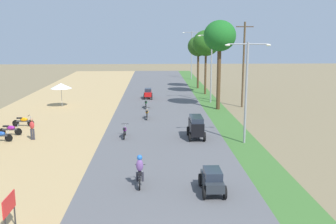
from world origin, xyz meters
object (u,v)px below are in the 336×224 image
street_signboard (9,206)px  streetlamp_near (246,85)px  motorbike_ahead_second (140,171)px  parked_motorbike_fifth (10,129)px  motorbike_ahead_third (125,131)px  motorbike_ahead_fifth (146,103)px  vendor_umbrella (61,86)px  car_sedan_charcoal (212,179)px  parked_motorbike_sixth (23,121)px  car_van_black (196,126)px  median_tree_nearest (220,37)px  median_tree_second (206,43)px  parked_motorbike_fourth (0,135)px  car_hatchback_red (148,93)px  utility_pole_near (243,63)px  motorbike_ahead_fourth (147,113)px  pedestrian_on_shoulder (32,128)px  streetlamp_far (192,52)px  streetlamp_mid (211,63)px  median_tree_third (198,47)px

street_signboard → streetlamp_near: size_ratio=0.21×
streetlamp_near → motorbike_ahead_second: (-7.16, -7.75, -3.34)m
parked_motorbike_fifth → motorbike_ahead_third: 8.85m
motorbike_ahead_fifth → parked_motorbike_fifth: bearing=-133.4°
vendor_umbrella → motorbike_ahead_fifth: bearing=-6.7°
car_sedan_charcoal → motorbike_ahead_third: 11.65m
parked_motorbike_sixth → motorbike_ahead_fifth: bearing=37.9°
car_van_black → median_tree_nearest: bearing=72.8°
median_tree_second → motorbike_ahead_fifth: 13.34m
parked_motorbike_fourth → street_signboard: size_ratio=1.20×
parked_motorbike_sixth → car_hatchback_red: car_hatchback_red is taller
vendor_umbrella → streetlamp_near: (16.20, -14.52, 1.89)m
utility_pole_near → motorbike_ahead_fourth: (-10.04, -5.67, -4.07)m
street_signboard → utility_pole_near: 30.45m
car_van_black → motorbike_ahead_second: (-3.84, -9.02, -0.17)m
utility_pole_near → car_sedan_charcoal: size_ratio=3.94×
median_tree_nearest → parked_motorbike_fifth: bearing=-150.7°
pedestrian_on_shoulder → median_tree_second: size_ratio=0.20×
motorbike_ahead_second → median_tree_second: bearing=76.5°
pedestrian_on_shoulder → streetlamp_far: bearing=68.1°
streetlamp_mid → car_sedan_charcoal: streetlamp_mid is taller
median_tree_nearest → street_signboard: bearing=-116.3°
streetlamp_mid → car_van_black: size_ratio=3.17×
parked_motorbike_fourth → parked_motorbike_sixth: 4.71m
median_tree_second → utility_pole_near: utility_pole_near is taller
car_van_black → motorbike_ahead_fifth: 12.82m
pedestrian_on_shoulder → car_sedan_charcoal: pedestrian_on_shoulder is taller
car_sedan_charcoal → car_hatchback_red: (-3.51, 28.19, 0.01)m
median_tree_nearest → streetlamp_near: median_tree_nearest is taller
motorbike_ahead_third → streetlamp_far: bearing=77.1°
parked_motorbike_fourth → car_van_black: car_van_black is taller
streetlamp_mid → car_sedan_charcoal: (-3.61, -25.43, -3.73)m
vendor_umbrella → motorbike_ahead_third: 14.94m
median_tree_third → streetlamp_far: streetlamp_far is taller
parked_motorbike_fourth → median_tree_second: size_ratio=0.22×
parked_motorbike_sixth → utility_pole_near: size_ratio=0.20×
utility_pole_near → median_tree_second: bearing=107.6°
pedestrian_on_shoulder → streetlamp_far: 41.32m
parked_motorbike_fifth → motorbike_ahead_fourth: size_ratio=1.00×
streetlamp_mid → streetlamp_far: streetlamp_far is taller
parked_motorbike_fifth → motorbike_ahead_fourth: bearing=28.4°
street_signboard → motorbike_ahead_second: size_ratio=0.83×
median_tree_nearest → median_tree_third: bearing=91.1°
motorbike_ahead_third → motorbike_ahead_fourth: 6.73m
vendor_umbrella → motorbike_ahead_third: (7.58, -12.76, -1.73)m
median_tree_nearest → parked_motorbike_sixth: bearing=-158.3°
parked_motorbike_sixth → car_van_black: 14.71m
parked_motorbike_fifth → streetlamp_near: size_ratio=0.25×
street_signboard → car_sedan_charcoal: (8.48, 3.49, -0.37)m
parked_motorbike_fourth → median_tree_nearest: size_ratio=0.20×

